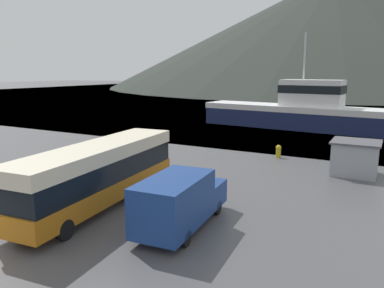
{
  "coord_description": "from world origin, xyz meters",
  "views": [
    {
      "loc": [
        13.93,
        -6.86,
        6.97
      ],
      "look_at": [
        1.92,
        15.4,
        2.0
      ],
      "focal_mm": 35.0,
      "sensor_mm": 36.0,
      "label": 1
    }
  ],
  "objects": [
    {
      "name": "hill_backdrop",
      "position": [
        -12.69,
        169.38,
        23.51
      ],
      "size": [
        189.95,
        189.95,
        47.02
      ],
      "primitive_type": "cone",
      "color": "#2D332D",
      "rests_on": "ground"
    },
    {
      "name": "fishing_boat",
      "position": [
        3.48,
        39.31,
        2.21
      ],
      "size": [
        22.68,
        6.67,
        11.38
      ],
      "rotation": [
        0.0,
        0.0,
        1.47
      ],
      "color": "#19234C",
      "rests_on": "water_surface"
    },
    {
      "name": "storage_bin",
      "position": [
        -4.02,
        10.88,
        0.64
      ],
      "size": [
        1.39,
        1.36,
        1.26
      ],
      "color": "#287F3D",
      "rests_on": "ground"
    },
    {
      "name": "delivery_van",
      "position": [
        5.94,
        6.83,
        1.31
      ],
      "size": [
        2.67,
        6.22,
        2.47
      ],
      "rotation": [
        0.0,
        0.0,
        0.08
      ],
      "color": "navy",
      "rests_on": "ground"
    },
    {
      "name": "water_surface",
      "position": [
        0.0,
        143.49,
        0.0
      ],
      "size": [
        240.0,
        240.0,
        0.0
      ],
      "primitive_type": "plane",
      "color": "#475B6B",
      "rests_on": "ground"
    },
    {
      "name": "dock_kiosk",
      "position": [
        11.95,
        20.12,
        1.17
      ],
      "size": [
        3.11,
        2.94,
        2.32
      ],
      "color": "#93999E",
      "rests_on": "ground"
    },
    {
      "name": "mooring_bollard",
      "position": [
        6.01,
        22.66,
        0.56
      ],
      "size": [
        0.45,
        0.45,
        1.04
      ],
      "color": "#B29919",
      "rests_on": "ground"
    },
    {
      "name": "tour_bus",
      "position": [
        0.81,
        7.33,
        1.83
      ],
      "size": [
        3.6,
        11.56,
        3.25
      ],
      "rotation": [
        0.0,
        0.0,
        0.1
      ],
      "color": "#B26614",
      "rests_on": "ground"
    }
  ]
}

